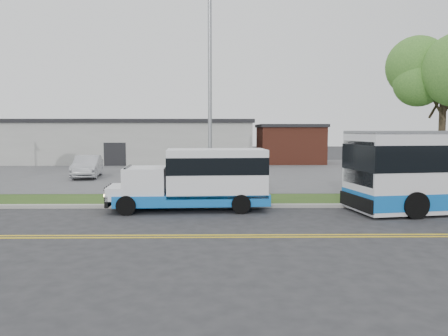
{
  "coord_description": "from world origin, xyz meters",
  "views": [
    {
      "loc": [
        3.38,
        -17.61,
        3.38
      ],
      "look_at": [
        3.65,
        2.57,
        1.6
      ],
      "focal_mm": 35.0,
      "sensor_mm": 36.0,
      "label": 1
    }
  ],
  "objects_px": {
    "tree_east": "(445,69)",
    "streetlight_near": "(210,89)",
    "parked_car_a": "(87,166)",
    "shuttle_bus": "(201,178)"
  },
  "relations": [
    {
      "from": "tree_east",
      "to": "parked_car_a",
      "type": "distance_m",
      "value": 22.39
    },
    {
      "from": "tree_east",
      "to": "shuttle_bus",
      "type": "xyz_separation_m",
      "value": [
        -11.36,
        -2.36,
        -4.84
      ]
    },
    {
      "from": "tree_east",
      "to": "shuttle_bus",
      "type": "height_order",
      "value": "tree_east"
    },
    {
      "from": "streetlight_near",
      "to": "parked_car_a",
      "type": "distance_m",
      "value": 13.65
    },
    {
      "from": "tree_east",
      "to": "streetlight_near",
      "type": "relative_size",
      "value": 0.88
    },
    {
      "from": "tree_east",
      "to": "streetlight_near",
      "type": "height_order",
      "value": "streetlight_near"
    },
    {
      "from": "streetlight_near",
      "to": "shuttle_bus",
      "type": "bearing_deg",
      "value": -99.68
    },
    {
      "from": "tree_east",
      "to": "parked_car_a",
      "type": "xyz_separation_m",
      "value": [
        -19.62,
        9.37,
        -5.35
      ]
    },
    {
      "from": "shuttle_bus",
      "to": "streetlight_near",
      "type": "bearing_deg",
      "value": 76.72
    },
    {
      "from": "tree_east",
      "to": "parked_car_a",
      "type": "height_order",
      "value": "tree_east"
    }
  ]
}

